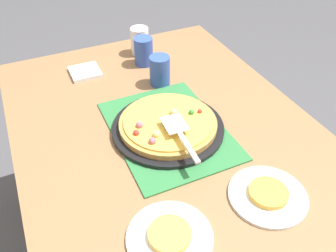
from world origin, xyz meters
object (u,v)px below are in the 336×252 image
Objects in this scene: pizza_server at (179,133)px; napkin_stack at (85,72)px; cup_corner at (140,41)px; served_slice_left at (268,193)px; plate_near_left at (268,196)px; pizza_pan at (168,128)px; cup_far at (160,71)px; served_slice_right at (170,234)px; pizza at (168,123)px; plate_far_right at (170,237)px; cup_near at (144,51)px.

napkin_stack is at bearing -164.47° from pizza_server.
cup_corner is 0.29m from napkin_stack.
plate_near_left is at bearing 0.00° from served_slice_left.
served_slice_left is at bearing 19.86° from pizza_pan.
cup_far is 1.00× the size of cup_corner.
pizza_pan is 0.11m from pizza_server.
served_slice_right is 0.92× the size of cup_far.
pizza is 0.42m from served_slice_right.
plate_far_right is 1.83× the size of cup_far.
pizza_server is at bearing 150.00° from served_slice_right.
cup_far reaches higher than pizza.
cup_far reaches higher than served_slice_left.
pizza is 1.42× the size of pizza_server.
napkin_stack is (-0.86, 0.00, -0.01)m from served_slice_right.
pizza is 1.50× the size of plate_far_right.
pizza_pan is 0.51m from napkin_stack.
pizza_server is 1.93× the size of napkin_stack.
plate_near_left is at bearing 19.86° from pizza_pan.
plate_near_left is at bearing 3.05° from cup_near.
napkin_stack is (-0.02, -0.26, -0.05)m from cup_near.
cup_corner is (-0.92, -0.02, 0.06)m from plate_near_left.
pizza_pan is 0.40m from plate_near_left.
served_slice_right reaches higher than plate_near_left.
napkin_stack is (-0.58, -0.16, -0.06)m from pizza_server.
cup_corner is at bearing 104.67° from napkin_stack.
napkin_stack is at bearing -160.93° from pizza_pan.
served_slice_left reaches higher than napkin_stack.
cup_near is at bearing 168.53° from pizza.
cup_far reaches higher than napkin_stack.
cup_near is at bearing 168.61° from pizza_pan.
pizza_pan is 0.56m from cup_corner.
served_slice_right reaches higher than pizza_pan.
pizza is 0.42m from plate_far_right.
pizza_pan is 3.17× the size of cup_near.
pizza_pan is at bearing 19.07° from napkin_stack.
cup_corner is (-0.93, 0.28, 0.04)m from served_slice_right.
pizza_pan is 0.40m from served_slice_left.
cup_near reaches higher than served_slice_left.
served_slice_left reaches higher than pizza_pan.
plate_far_right is 1.83× the size of napkin_stack.
served_slice_left is 1.00× the size of served_slice_right.
plate_far_right is at bearing -16.72° from cup_corner.
napkin_stack reaches higher than plate_near_left.
pizza_server is (-0.28, -0.14, 0.06)m from plate_near_left.
pizza_pan is 0.46m from cup_near.
pizza is 3.00× the size of served_slice_left.
cup_far is 0.27m from cup_corner.
plate_near_left is 0.66m from cup_far.
pizza reaches higher than served_slice_right.
served_slice_left is 0.31m from pizza_server.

